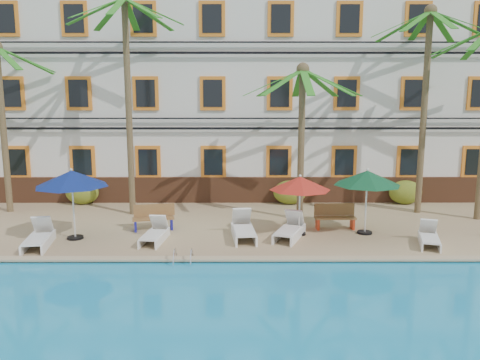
{
  "coord_description": "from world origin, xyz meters",
  "views": [
    {
      "loc": [
        -0.33,
        -14.31,
        5.02
      ],
      "look_at": [
        -0.29,
        3.0,
        2.0
      ],
      "focal_mm": 35.0,
      "sensor_mm": 36.0,
      "label": 1
    }
  ],
  "objects_px": {
    "pool_ladder": "(183,261)",
    "lounger_c": "(243,229)",
    "umbrella_red": "(300,184)",
    "palm_d": "(426,82)",
    "palm_a": "(1,102)",
    "bench_right": "(335,216)",
    "bench_left": "(153,217)",
    "lounger_e": "(429,237)",
    "palm_b": "(127,76)",
    "lounger_d": "(290,230)",
    "umbrella_blue": "(72,179)",
    "lounger_b": "(155,234)",
    "palm_c": "(302,117)",
    "lounger_a": "(39,238)",
    "umbrella_green": "(367,178)"
  },
  "relations": [
    {
      "from": "pool_ladder",
      "to": "lounger_c",
      "type": "bearing_deg",
      "value": 51.98
    },
    {
      "from": "umbrella_red",
      "to": "lounger_c",
      "type": "xyz_separation_m",
      "value": [
        -1.98,
        -0.42,
        -1.53
      ]
    },
    {
      "from": "pool_ladder",
      "to": "palm_d",
      "type": "bearing_deg",
      "value": 33.0
    },
    {
      "from": "palm_a",
      "to": "bench_right",
      "type": "xyz_separation_m",
      "value": [
        13.37,
        -2.7,
        -4.17
      ]
    },
    {
      "from": "palm_a",
      "to": "bench_left",
      "type": "relative_size",
      "value": 4.53
    },
    {
      "from": "palm_a",
      "to": "lounger_e",
      "type": "xyz_separation_m",
      "value": [
        16.1,
        -4.71,
        -4.38
      ]
    },
    {
      "from": "bench_right",
      "to": "lounger_e",
      "type": "bearing_deg",
      "value": -36.34
    },
    {
      "from": "palm_b",
      "to": "lounger_d",
      "type": "relative_size",
      "value": 4.34
    },
    {
      "from": "umbrella_blue",
      "to": "lounger_b",
      "type": "height_order",
      "value": "umbrella_blue"
    },
    {
      "from": "palm_c",
      "to": "bench_right",
      "type": "bearing_deg",
      "value": -51.57
    },
    {
      "from": "bench_left",
      "to": "pool_ladder",
      "type": "height_order",
      "value": "bench_left"
    },
    {
      "from": "palm_b",
      "to": "bench_left",
      "type": "relative_size",
      "value": 5.67
    },
    {
      "from": "umbrella_blue",
      "to": "lounger_c",
      "type": "bearing_deg",
      "value": 0.73
    },
    {
      "from": "lounger_e",
      "to": "bench_left",
      "type": "bearing_deg",
      "value": 168.64
    },
    {
      "from": "umbrella_red",
      "to": "lounger_d",
      "type": "distance_m",
      "value": 1.64
    },
    {
      "from": "palm_a",
      "to": "lounger_a",
      "type": "distance_m",
      "value": 7.27
    },
    {
      "from": "bench_right",
      "to": "umbrella_green",
      "type": "bearing_deg",
      "value": -34.74
    },
    {
      "from": "lounger_b",
      "to": "bench_right",
      "type": "distance_m",
      "value": 6.6
    },
    {
      "from": "lounger_e",
      "to": "bench_left",
      "type": "relative_size",
      "value": 1.13
    },
    {
      "from": "palm_c",
      "to": "umbrella_green",
      "type": "height_order",
      "value": "palm_c"
    },
    {
      "from": "umbrella_blue",
      "to": "bench_left",
      "type": "xyz_separation_m",
      "value": [
        2.49,
        1.17,
        -1.63
      ]
    },
    {
      "from": "palm_c",
      "to": "palm_d",
      "type": "bearing_deg",
      "value": 11.79
    },
    {
      "from": "lounger_d",
      "to": "bench_left",
      "type": "distance_m",
      "value": 5.04
    },
    {
      "from": "palm_c",
      "to": "pool_ladder",
      "type": "distance_m",
      "value": 7.59
    },
    {
      "from": "lounger_a",
      "to": "palm_a",
      "type": "bearing_deg",
      "value": 124.11
    },
    {
      "from": "lounger_a",
      "to": "umbrella_green",
      "type": "bearing_deg",
      "value": 7.55
    },
    {
      "from": "umbrella_green",
      "to": "pool_ladder",
      "type": "bearing_deg",
      "value": -155.13
    },
    {
      "from": "lounger_b",
      "to": "lounger_e",
      "type": "distance_m",
      "value": 9.14
    },
    {
      "from": "lounger_c",
      "to": "palm_d",
      "type": "bearing_deg",
      "value": 26.38
    },
    {
      "from": "umbrella_red",
      "to": "umbrella_blue",
      "type": "bearing_deg",
      "value": -176.39
    },
    {
      "from": "umbrella_red",
      "to": "bench_left",
      "type": "xyz_separation_m",
      "value": [
        -5.29,
        0.68,
        -1.37
      ]
    },
    {
      "from": "lounger_b",
      "to": "pool_ladder",
      "type": "relative_size",
      "value": 2.43
    },
    {
      "from": "palm_a",
      "to": "umbrella_blue",
      "type": "bearing_deg",
      "value": -43.72
    },
    {
      "from": "bench_left",
      "to": "lounger_e",
      "type": "bearing_deg",
      "value": -11.36
    },
    {
      "from": "umbrella_blue",
      "to": "lounger_e",
      "type": "xyz_separation_m",
      "value": [
        11.93,
        -0.72,
        -1.84
      ]
    },
    {
      "from": "lounger_e",
      "to": "bench_right",
      "type": "bearing_deg",
      "value": 143.66
    },
    {
      "from": "umbrella_green",
      "to": "lounger_b",
      "type": "height_order",
      "value": "umbrella_green"
    },
    {
      "from": "palm_a",
      "to": "lounger_c",
      "type": "distance_m",
      "value": 11.55
    },
    {
      "from": "lounger_e",
      "to": "bench_left",
      "type": "xyz_separation_m",
      "value": [
        -9.44,
        1.9,
        0.21
      ]
    },
    {
      "from": "lounger_a",
      "to": "palm_c",
      "type": "bearing_deg",
      "value": 21.5
    },
    {
      "from": "palm_a",
      "to": "bench_left",
      "type": "xyz_separation_m",
      "value": [
        6.66,
        -2.81,
        -4.17
      ]
    },
    {
      "from": "umbrella_green",
      "to": "lounger_e",
      "type": "height_order",
      "value": "umbrella_green"
    },
    {
      "from": "umbrella_blue",
      "to": "palm_d",
      "type": "bearing_deg",
      "value": 15.87
    },
    {
      "from": "palm_c",
      "to": "umbrella_green",
      "type": "bearing_deg",
      "value": -44.98
    },
    {
      "from": "umbrella_red",
      "to": "umbrella_green",
      "type": "distance_m",
      "value": 2.38
    },
    {
      "from": "lounger_b",
      "to": "bench_right",
      "type": "height_order",
      "value": "bench_right"
    },
    {
      "from": "umbrella_red",
      "to": "bench_left",
      "type": "bearing_deg",
      "value": 172.67
    },
    {
      "from": "umbrella_red",
      "to": "bench_right",
      "type": "distance_m",
      "value": 2.13
    },
    {
      "from": "palm_b",
      "to": "lounger_e",
      "type": "bearing_deg",
      "value": -21.65
    },
    {
      "from": "lounger_a",
      "to": "pool_ladder",
      "type": "relative_size",
      "value": 2.7
    }
  ]
}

